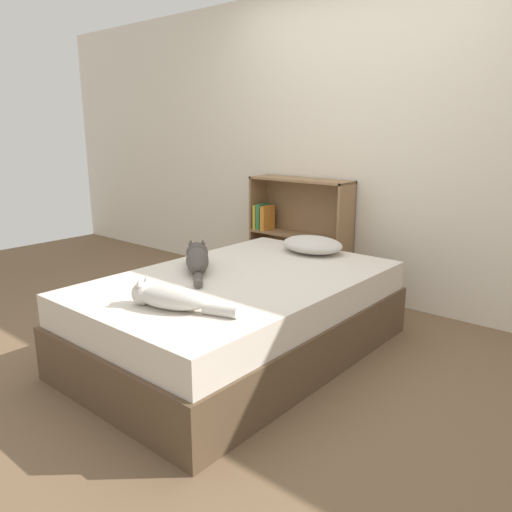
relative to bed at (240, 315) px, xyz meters
name	(u,v)px	position (x,y,z in m)	size (l,w,h in m)	color
ground_plane	(241,352)	(0.00, 0.00, -0.25)	(8.00, 8.00, 0.00)	brown
wall_back	(364,146)	(0.00, 1.48, 1.00)	(8.00, 0.06, 2.50)	silver
bed	(240,315)	(0.00, 0.00, 0.00)	(1.28, 2.01, 0.50)	brown
pillow	(312,245)	(-0.01, 0.80, 0.32)	(0.46, 0.36, 0.12)	beige
cat_light	(169,298)	(0.10, -0.65, 0.31)	(0.58, 0.28, 0.14)	beige
cat_dark	(197,259)	(-0.31, -0.06, 0.33)	(0.50, 0.47, 0.17)	#47423D
bookshelf	(299,232)	(-0.52, 1.36, 0.25)	(0.94, 0.26, 0.97)	#8E6B47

